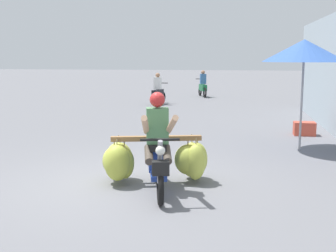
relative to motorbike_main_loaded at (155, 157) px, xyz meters
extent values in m
plane|color=slate|center=(-0.59, -0.04, -0.47)|extent=(120.00, 120.00, 0.00)
torus|color=black|center=(0.27, -0.97, -0.19)|extent=(0.21, 0.56, 0.56)
torus|color=black|center=(-0.01, 0.19, -0.19)|extent=(0.21, 0.56, 0.56)
cube|color=navy|center=(0.15, -0.49, -0.15)|extent=(0.36, 0.60, 0.08)
cube|color=navy|center=(0.06, -0.10, 0.03)|extent=(0.42, 0.69, 0.36)
cube|color=black|center=(0.07, -0.18, 0.25)|extent=(0.39, 0.64, 0.10)
cylinder|color=gray|center=(0.25, -0.92, 0.15)|extent=(0.13, 0.29, 0.69)
cylinder|color=black|center=(0.26, -0.95, 0.49)|extent=(0.55, 0.17, 0.04)
sphere|color=silver|center=(0.28, -1.03, 0.35)|extent=(0.14, 0.14, 0.14)
cube|color=black|center=(0.29, -1.07, 0.11)|extent=(0.27, 0.21, 0.20)
cube|color=navy|center=(0.27, -0.97, 0.11)|extent=(0.16, 0.30, 0.04)
cube|color=olive|center=(0.02, 0.05, 0.31)|extent=(1.48, 0.45, 0.08)
cube|color=olive|center=(-0.02, 0.22, 0.28)|extent=(1.33, 0.39, 0.06)
ellipsoid|color=#BCC74C|center=(0.67, 0.12, -0.08)|extent=(0.42, 0.40, 0.61)
cylinder|color=#998459|center=(0.67, 0.12, 0.26)|extent=(0.02, 0.02, 0.13)
ellipsoid|color=#B3BD42|center=(-0.50, -0.06, -0.10)|extent=(0.36, 0.33, 0.53)
cylinder|color=#998459|center=(-0.50, -0.06, 0.23)|extent=(0.02, 0.02, 0.19)
ellipsoid|color=#B2BC42|center=(-0.59, -0.18, -0.07)|extent=(0.55, 0.52, 0.61)
cylinder|color=#998459|center=(-0.59, -0.18, 0.27)|extent=(0.02, 0.02, 0.12)
ellipsoid|color=#B9C349|center=(0.53, 0.19, -0.06)|extent=(0.52, 0.48, 0.51)
cylinder|color=#998459|center=(0.53, 0.19, 0.25)|extent=(0.02, 0.02, 0.16)
ellipsoid|color=#C1CB51|center=(0.57, 0.47, -0.13)|extent=(0.45, 0.43, 0.62)
cylinder|color=#998459|center=(0.57, 0.47, 0.24)|extent=(0.02, 0.02, 0.17)
ellipsoid|color=#BDC74D|center=(-0.66, 0.17, -0.08)|extent=(0.49, 0.45, 0.57)
cylinder|color=#998459|center=(-0.66, 0.17, 0.25)|extent=(0.02, 0.02, 0.15)
ellipsoid|color=#BCC64C|center=(-0.68, -0.02, -0.08)|extent=(0.48, 0.45, 0.49)
cylinder|color=#998459|center=(-0.68, -0.02, 0.23)|extent=(0.02, 0.02, 0.19)
ellipsoid|color=#BBC64B|center=(0.68, 0.31, -0.07)|extent=(0.36, 0.32, 0.56)
cylinder|color=#998459|center=(0.68, 0.31, 0.25)|extent=(0.02, 0.02, 0.15)
cube|color=#4C7F51|center=(0.10, -0.29, 0.58)|extent=(0.38, 0.29, 0.56)
sphere|color=#B22626|center=(0.11, -0.31, 0.99)|extent=(0.24, 0.24, 0.24)
cylinder|color=tan|center=(0.37, -0.58, 0.65)|extent=(0.30, 0.71, 0.39)
cylinder|color=tan|center=(-0.01, -0.67, 0.65)|extent=(0.21, 0.72, 0.39)
cylinder|color=#4C4238|center=(0.27, -0.38, 0.15)|extent=(0.23, 0.46, 0.27)
cylinder|color=#4C4238|center=(-0.01, -0.44, 0.15)|extent=(0.23, 0.46, 0.27)
torus|color=black|center=(-2.02, 12.53, -0.21)|extent=(0.18, 0.53, 0.52)
torus|color=black|center=(-2.23, 11.45, -0.21)|extent=(0.18, 0.53, 0.52)
cube|color=black|center=(-2.14, 11.89, 0.03)|extent=(0.41, 0.93, 0.32)
cylinder|color=black|center=(-2.03, 12.48, 0.45)|extent=(0.50, 0.13, 0.04)
cube|color=silver|center=(-2.15, 11.87, 0.48)|extent=(0.33, 0.25, 0.52)
sphere|color=#9E7051|center=(-2.14, 11.89, 0.83)|extent=(0.20, 0.20, 0.20)
torus|color=black|center=(-0.65, 16.38, -0.21)|extent=(0.24, 0.52, 0.52)
torus|color=black|center=(-0.31, 15.33, -0.21)|extent=(0.24, 0.52, 0.52)
cube|color=#196638|center=(-0.45, 15.76, 0.03)|extent=(0.50, 0.93, 0.32)
cylinder|color=black|center=(-0.63, 16.33, 0.45)|extent=(0.49, 0.19, 0.04)
cube|color=#386699|center=(-0.44, 15.74, 0.48)|extent=(0.35, 0.28, 0.52)
sphere|color=#9E7051|center=(-0.45, 15.76, 0.83)|extent=(0.20, 0.20, 0.20)
cylinder|color=#99999E|center=(2.77, 3.23, 0.58)|extent=(0.05, 0.05, 2.10)
cone|color=#3860B2|center=(2.77, 3.23, 1.78)|extent=(1.85, 1.85, 0.50)
cube|color=#CC4C38|center=(3.16, 5.13, -0.29)|extent=(0.56, 0.40, 0.36)
camera|label=1|loc=(1.31, -6.80, 1.66)|focal=45.92mm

